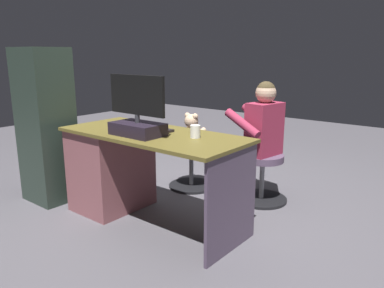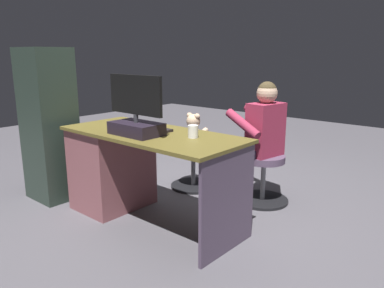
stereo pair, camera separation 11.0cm
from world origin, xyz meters
name	(u,v)px [view 1 (the left image)]	position (x,y,z in m)	size (l,w,h in m)	color
ground_plane	(188,205)	(0.00, 0.00, 0.00)	(10.00, 10.00, 0.00)	#514E55
desk	(119,166)	(0.40, 0.43, 0.39)	(1.52, 0.66, 0.74)	brown
monitor	(137,118)	(0.02, 0.56, 0.86)	(0.54, 0.24, 0.44)	black
keyboard	(149,129)	(0.10, 0.37, 0.75)	(0.42, 0.14, 0.02)	black
computer_mouse	(120,123)	(0.41, 0.39, 0.75)	(0.06, 0.10, 0.04)	#232F30
cup	(195,131)	(-0.37, 0.36, 0.78)	(0.07, 0.07, 0.09)	white
tv_remote	(124,127)	(0.30, 0.45, 0.74)	(0.04, 0.15, 0.02)	black
office_chair_teddy	(191,162)	(0.27, -0.39, 0.26)	(0.46, 0.46, 0.44)	black
teddy_bear	(192,131)	(0.27, -0.40, 0.58)	(0.23, 0.23, 0.32)	tan
visitor_chair	(262,174)	(-0.46, -0.52, 0.25)	(0.47, 0.47, 0.44)	black
person	(254,132)	(-0.36, -0.50, 0.64)	(0.58, 0.53, 1.09)	#962944
equipment_rack	(46,126)	(1.10, 0.67, 0.69)	(0.44, 0.36, 1.38)	#27342C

